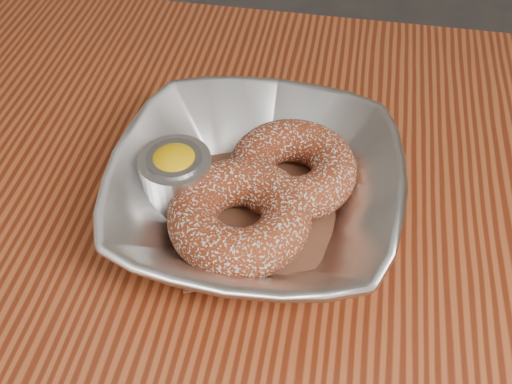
% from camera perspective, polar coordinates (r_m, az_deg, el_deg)
% --- Properties ---
extents(table, '(1.20, 0.80, 0.75)m').
position_cam_1_polar(table, '(0.57, 5.40, -14.61)').
color(table, brown).
rests_on(table, ground_plane).
extents(serving_bowl, '(0.24, 0.24, 0.06)m').
position_cam_1_polar(serving_bowl, '(0.50, -0.00, -0.02)').
color(serving_bowl, silver).
rests_on(serving_bowl, table).
extents(parchment, '(0.19, 0.19, 0.00)m').
position_cam_1_polar(parchment, '(0.52, -0.00, -1.57)').
color(parchment, brown).
rests_on(parchment, table).
extents(donut_back, '(0.13, 0.13, 0.04)m').
position_cam_1_polar(donut_back, '(0.52, 3.49, 2.23)').
color(donut_back, maroon).
rests_on(donut_back, parchment).
extents(donut_front, '(0.13, 0.13, 0.04)m').
position_cam_1_polar(donut_front, '(0.48, -1.57, -2.34)').
color(donut_front, maroon).
rests_on(donut_front, parchment).
extents(ramekin, '(0.06, 0.06, 0.06)m').
position_cam_1_polar(ramekin, '(0.51, -7.56, 1.47)').
color(ramekin, silver).
rests_on(ramekin, table).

